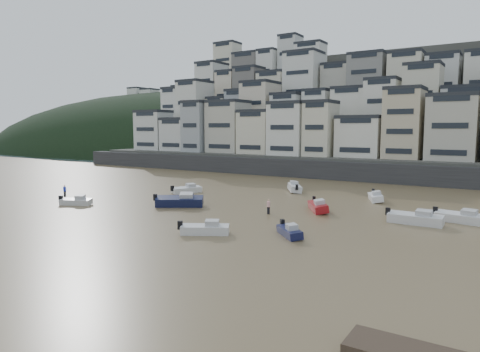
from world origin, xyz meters
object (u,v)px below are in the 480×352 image
Objects in this scene: boat_g at (461,216)px; boat_h at (295,186)px; boat_f at (187,188)px; person_pink at (268,206)px; boat_j at (76,200)px; boat_c at (180,200)px; boat_d at (415,216)px; person_blue at (65,191)px; boat_a at (205,227)px; boat_b at (289,230)px; boat_i at (376,196)px; boat_e at (318,205)px.

boat_h reaches higher than boat_g.
boat_f is 19.80m from person_pink.
boat_g is 1.26× the size of boat_j.
boat_c is at bearing -170.34° from person_pink.
boat_d is 3.37× the size of person_blue.
person_blue is (-30.30, 6.59, 0.20)m from boat_a.
boat_c is 13.57m from boat_j.
boat_c reaches higher than boat_h.
boat_d is 1.16× the size of boat_f.
boat_c is at bearing -153.90° from boat_g.
boat_b is at bearing 172.29° from boat_h.
boat_b is 19.19m from boat_c.
boat_h is 1.15× the size of boat_i.
person_pink is (0.39, 11.55, 0.20)m from boat_a.
person_blue reaches higher than boat_g.
boat_c is 1.12× the size of boat_h.
boat_f is (-22.53, 2.86, -0.04)m from boat_e.
boat_c is 1.27× the size of boat_f.
boat_g is at bearing -6.09° from boat_j.
person_blue is 1.00× the size of person_pink.
boat_i is at bearing 151.90° from boat_g.
boat_h is at bearing 165.77° from boat_g.
boat_d is 1.34× the size of boat_j.
boat_g is at bearing 64.37° from boat_e.
boat_b is at bearing -126.16° from boat_d.
boat_h is (-20.47, 14.37, -0.01)m from boat_d.
boat_g is (19.60, 18.31, 0.08)m from boat_a.
boat_a is at bearing -73.25° from boat_c.
boat_i is (8.38, 27.21, 0.01)m from boat_a.
boat_a is 26.83m from boat_g.
boat_h is 3.32× the size of person_blue.
boat_i is at bearing 130.51° from boat_b.
boat_h is 1.32× the size of boat_j.
boat_b is 10.32m from person_pink.
boat_j is at bearing -175.08° from boat_f.
boat_g is 20.37m from person_pink.
boat_b is at bearing -26.47° from boat_i.
boat_f is at bearing -167.78° from boat_b.
boat_d is 15.70m from person_pink.
boat_c is 27.53m from boat_d.
person_pink is at bearing -76.14° from boat_e.
person_blue is (-49.90, -11.73, 0.12)m from boat_g.
boat_d is 1.02× the size of boat_h.
boat_c is at bearing -121.09° from boat_f.
boat_d is 46.77m from person_blue.
boat_i is (26.33, 8.20, -0.01)m from boat_f.
boat_a is at bearing -126.65° from boat_g.
boat_b is 2.45× the size of person_pink.
boat_f is (-6.67, 9.44, -0.19)m from boat_c.
boat_f is at bearing 45.83° from boat_j.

